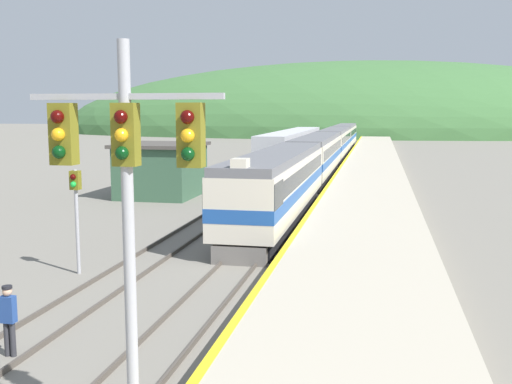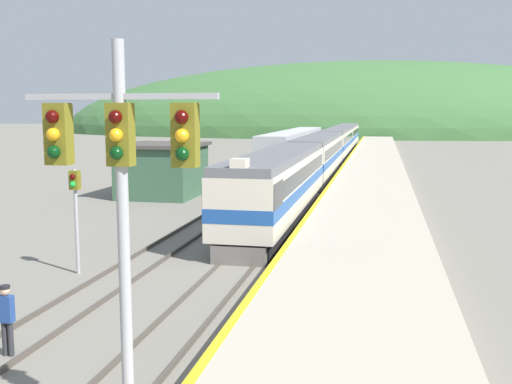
{
  "view_description": "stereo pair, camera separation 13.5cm",
  "coord_description": "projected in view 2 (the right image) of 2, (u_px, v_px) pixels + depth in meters",
  "views": [
    {
      "loc": [
        5.36,
        -5.89,
        6.17
      ],
      "look_at": [
        -0.29,
        21.78,
        2.32
      ],
      "focal_mm": 42.0,
      "sensor_mm": 36.0,
      "label": 1
    },
    {
      "loc": [
        5.49,
        -5.86,
        6.17
      ],
      "look_at": [
        -0.29,
        21.78,
        2.32
      ],
      "focal_mm": 42.0,
      "sensor_mm": 36.0,
      "label": 2
    }
  ],
  "objects": [
    {
      "name": "track_main",
      "position": [
        336.0,
        159.0,
        75.51
      ],
      "size": [
        1.52,
        180.0,
        0.16
      ],
      "color": "#4C443D",
      "rests_on": "ground"
    },
    {
      "name": "track_siding",
      "position": [
        306.0,
        159.0,
        76.29
      ],
      "size": [
        1.52,
        180.0,
        0.16
      ],
      "color": "#4C443D",
      "rests_on": "ground"
    },
    {
      "name": "platform",
      "position": [
        372.0,
        173.0,
        55.1
      ],
      "size": [
        5.89,
        140.0,
        0.89
      ],
      "color": "#B2A893",
      "rests_on": "ground"
    },
    {
      "name": "distant_hills",
      "position": [
        361.0,
        133.0,
        162.45
      ],
      "size": [
        170.39,
        76.67,
        38.52
      ],
      "color": "#3D6B38",
      "rests_on": "ground"
    },
    {
      "name": "station_shed",
      "position": [
        163.0,
        169.0,
        43.24
      ],
      "size": [
        5.58,
        6.57,
        3.84
      ],
      "color": "#385B42",
      "rests_on": "ground"
    },
    {
      "name": "express_train_lead_car",
      "position": [
        279.0,
        184.0,
        33.07
      ],
      "size": [
        2.93,
        19.97,
        4.28
      ],
      "color": "black",
      "rests_on": "ground"
    },
    {
      "name": "carriage_second",
      "position": [
        319.0,
        155.0,
        54.2
      ],
      "size": [
        2.92,
        21.36,
        3.92
      ],
      "color": "black",
      "rests_on": "ground"
    },
    {
      "name": "carriage_third",
      "position": [
        337.0,
        143.0,
        75.76
      ],
      "size": [
        2.92,
        21.36,
        3.92
      ],
      "color": "black",
      "rests_on": "ground"
    },
    {
      "name": "carriage_fourth",
      "position": [
        347.0,
        136.0,
        97.33
      ],
      "size": [
        2.92,
        21.36,
        3.92
      ],
      "color": "black",
      "rests_on": "ground"
    },
    {
      "name": "siding_train",
      "position": [
        294.0,
        148.0,
        65.91
      ],
      "size": [
        2.9,
        30.51,
        3.97
      ],
      "color": "black",
      "rests_on": "ground"
    },
    {
      "name": "signal_mast_main",
      "position": [
        121.0,
        183.0,
        9.76
      ],
      "size": [
        3.3,
        0.42,
        7.29
      ],
      "color": "#9E9EA3",
      "rests_on": "ground"
    },
    {
      "name": "signal_post_siding",
      "position": [
        75.0,
        199.0,
        22.44
      ],
      "size": [
        0.36,
        0.42,
        3.99
      ],
      "color": "#9E9EA3",
      "rests_on": "ground"
    },
    {
      "name": "track_worker",
      "position": [
        6.0,
        315.0,
        15.03
      ],
      "size": [
        0.36,
        0.25,
        1.84
      ],
      "color": "#2D2D33",
      "rests_on": "ground"
    }
  ]
}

